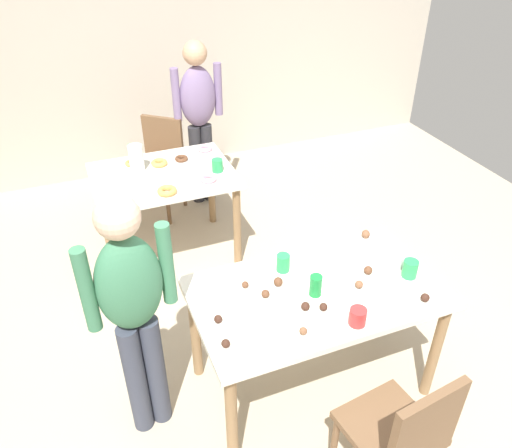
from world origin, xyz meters
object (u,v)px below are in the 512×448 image
Objects in this scene: chair_far_table at (160,160)px; person_adult_far at (199,111)px; dining_table_far at (164,186)px; pitcher_far at (136,158)px; chair_near_table at (403,432)px; dining_table_near at (316,303)px; soda_can at (316,286)px; mixing_bowl at (390,256)px; person_girl_near at (133,304)px.

person_adult_far is at bearing 1.10° from chair_far_table.
pitcher_far is (-0.17, 0.12, 0.21)m from dining_table_far.
person_adult_far is at bearing 42.71° from pitcher_far.
chair_near_table is 3.15m from chair_far_table.
soda_can reaches higher than dining_table_near.
chair_near_table is 1.00m from mixing_bowl.
person_adult_far is 7.29× the size of pitcher_far.
pitcher_far is at bearing 144.21° from dining_table_far.
dining_table_near is 0.78m from chair_near_table.
dining_table_far is 1.22× the size of chair_near_table.
person_girl_near is (-0.49, -1.53, 0.25)m from dining_table_far.
soda_can is at bearing -169.03° from mixing_bowl.
chair_near_table is 0.57× the size of person_adult_far.
chair_near_table reaches higher than mixing_bowl.
pitcher_far is at bearing 109.03° from soda_can.
dining_table_near is at bearing -81.43° from chair_far_table.
person_adult_far is 12.40× the size of soda_can.
person_adult_far reaches higher than person_girl_near.
mixing_bowl is at bearing 10.97° from soda_can.
mixing_bowl is at bearing -78.38° from person_adult_far.
mixing_bowl is at bearing -0.56° from person_girl_near.
chair_far_table is at bearing 65.42° from pitcher_far.
pitcher_far is at bearing 105.52° from chair_near_table.
chair_far_table is at bearing 75.10° from person_girl_near.
chair_far_table is at bearing 110.77° from mixing_bowl.
chair_near_table is 4.19× the size of pitcher_far.
mixing_bowl is at bearing -57.57° from dining_table_far.
dining_table_far is 0.76m from chair_far_table.
soda_can is 0.59× the size of pitcher_far.
soda_can is (0.44, -1.65, 0.17)m from dining_table_far.
dining_table_far is 1.71m from soda_can.
dining_table_far is 5.66× the size of mixing_bowl.
person_adult_far is at bearing 55.49° from dining_table_far.
soda_can is 1.87m from pitcher_far.
chair_far_table is at bearing 98.57° from dining_table_near.
mixing_bowl is at bearing 61.82° from chair_near_table.
chair_near_table reaches higher than dining_table_near.
chair_far_table is 4.19× the size of pitcher_far.
soda_can reaches higher than chair_far_table.
dining_table_near is 2.39m from chair_far_table.
person_girl_near is at bearing -113.68° from person_adult_far.
dining_table_far is 2.45m from chair_near_table.
dining_table_near is 11.10× the size of soda_can.
chair_near_table is 1.39m from person_girl_near.
soda_can is (-0.09, 0.74, 0.31)m from chair_near_table.
dining_table_near is 1.56× the size of chair_near_table.
soda_can is at bearing -70.97° from pitcher_far.
person_adult_far is at bearing 66.32° from person_girl_near.
person_adult_far is (0.51, 0.74, 0.26)m from dining_table_far.
soda_can is (-0.54, -0.10, 0.03)m from mixing_bowl.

